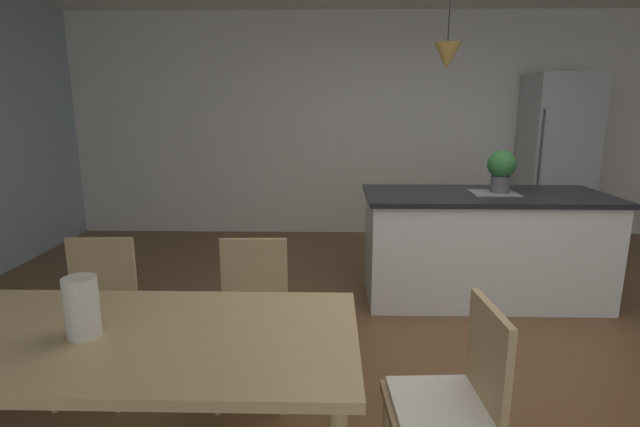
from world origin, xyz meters
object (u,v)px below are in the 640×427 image
(dining_table, at_px, (105,349))
(potted_plant_on_island, at_px, (501,169))
(kitchen_island, at_px, (482,245))
(chair_far_right, at_px, (252,314))
(chair_far_left, at_px, (96,312))
(vase_on_dining_table, at_px, (82,307))
(refrigerator, at_px, (555,160))
(chair_kitchen_end, at_px, (451,402))

(dining_table, xyz_separation_m, potted_plant_on_island, (2.25, 2.22, 0.42))
(kitchen_island, distance_m, potted_plant_on_island, 0.65)
(chair_far_right, distance_m, chair_far_left, 0.88)
(vase_on_dining_table, bearing_deg, chair_far_left, 115.16)
(chair_far_right, relative_size, kitchen_island, 0.44)
(chair_far_left, distance_m, refrigerator, 5.10)
(chair_far_left, height_order, kitchen_island, kitchen_island)
(chair_kitchen_end, distance_m, vase_on_dining_table, 1.46)
(dining_table, height_order, kitchen_island, kitchen_island)
(refrigerator, relative_size, vase_on_dining_table, 8.45)
(kitchen_island, relative_size, refrigerator, 1.01)
(chair_far_left, xyz_separation_m, kitchen_island, (2.59, 1.43, -0.01))
(chair_kitchen_end, bearing_deg, dining_table, -179.88)
(chair_far_right, relative_size, chair_far_left, 1.00)
(kitchen_island, height_order, refrigerator, refrigerator)
(chair_far_left, xyz_separation_m, refrigerator, (3.94, 3.20, 0.50))
(chair_far_right, height_order, potted_plant_on_island, potted_plant_on_island)
(kitchen_island, distance_m, refrigerator, 2.29)
(refrigerator, distance_m, vase_on_dining_table, 5.36)
(chair_far_right, bearing_deg, chair_far_left, -180.00)
(dining_table, xyz_separation_m, vase_on_dining_table, (-0.06, -0.02, 0.19))
(dining_table, height_order, chair_kitchen_end, chair_kitchen_end)
(kitchen_island, xyz_separation_m, potted_plant_on_island, (0.11, 0.00, 0.64))
(kitchen_island, xyz_separation_m, vase_on_dining_table, (-2.20, -2.25, 0.41))
(dining_table, xyz_separation_m, chair_far_left, (-0.44, 0.79, -0.21))
(vase_on_dining_table, bearing_deg, kitchen_island, 45.57)
(chair_far_left, bearing_deg, dining_table, -60.90)
(dining_table, distance_m, vase_on_dining_table, 0.20)
(chair_far_left, relative_size, potted_plant_on_island, 2.47)
(chair_far_left, relative_size, vase_on_dining_table, 3.76)
(kitchen_island, xyz_separation_m, refrigerator, (1.35, 1.77, 0.52))
(chair_far_right, xyz_separation_m, vase_on_dining_table, (-0.50, -0.82, 0.40))
(chair_far_left, xyz_separation_m, potted_plant_on_island, (2.69, 1.43, 0.63))
(dining_table, bearing_deg, refrigerator, 48.82)
(chair_kitchen_end, bearing_deg, chair_far_left, 156.14)
(chair_kitchen_end, height_order, vase_on_dining_table, vase_on_dining_table)
(refrigerator, xyz_separation_m, potted_plant_on_island, (-1.24, -1.77, 0.12))
(refrigerator, bearing_deg, dining_table, -131.18)
(potted_plant_on_island, bearing_deg, refrigerator, 54.95)
(dining_table, xyz_separation_m, kitchen_island, (2.15, 2.22, -0.22))
(chair_far_right, height_order, kitchen_island, kitchen_island)
(chair_far_left, height_order, potted_plant_on_island, potted_plant_on_island)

